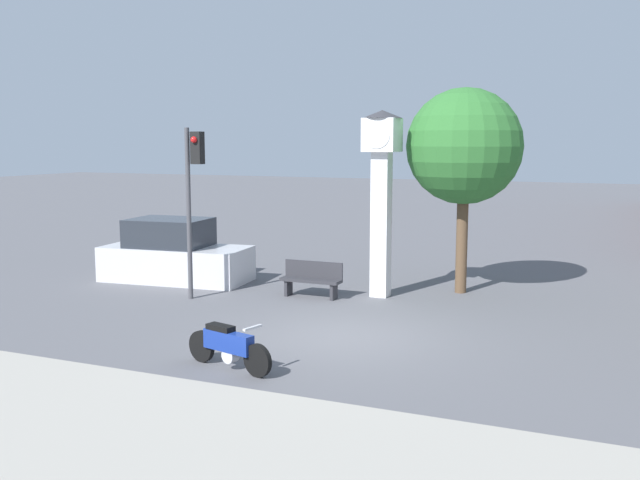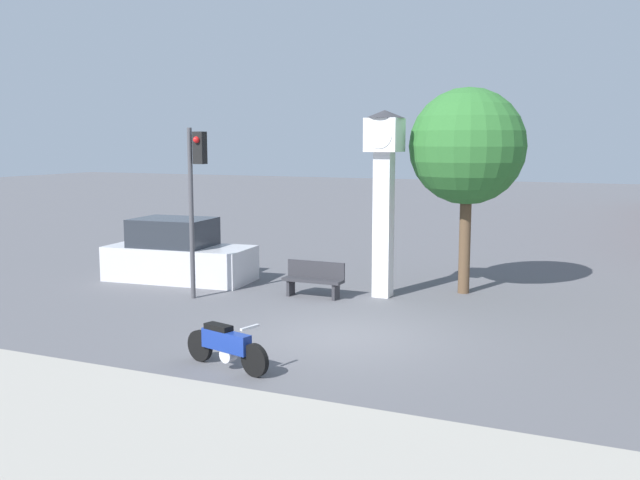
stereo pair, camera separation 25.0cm
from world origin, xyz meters
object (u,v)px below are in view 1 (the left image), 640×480
Objects in this scene: motorcycle at (228,346)px; traffic_light at (193,182)px; bench at (312,278)px; clock_tower at (382,175)px; parked_car at (174,255)px; street_tree at (464,147)px.

traffic_light is (-3.65, 4.58, 2.56)m from motorcycle.
bench is (2.63, 1.40, -2.49)m from traffic_light.
traffic_light is at bearing -151.93° from bench.
clock_tower is 1.10× the size of parked_car.
clock_tower is 2.34m from street_tree.
motorcycle is 0.40× the size of clock_tower.
traffic_light reaches higher than bench.
traffic_light is at bearing 143.44° from motorcycle.
parked_car reaches higher than bench.
motorcycle is at bearing -106.72° from street_tree.
parked_car is at bearing 145.64° from motorcycle.
traffic_light is (-4.24, -2.19, -0.16)m from clock_tower.
parked_car is (-4.53, 0.45, 0.26)m from bench.
traffic_light is 2.71× the size of bench.
traffic_light is 7.04m from street_tree.
street_tree reaches higher than parked_car.
bench is at bearing -148.99° from street_tree.
traffic_light is 1.00× the size of parked_car.
traffic_light is 0.81× the size of street_tree.
street_tree is at bearing 88.15° from motorcycle.
clock_tower is 1.10× the size of traffic_light.
street_tree is 3.37× the size of bench.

